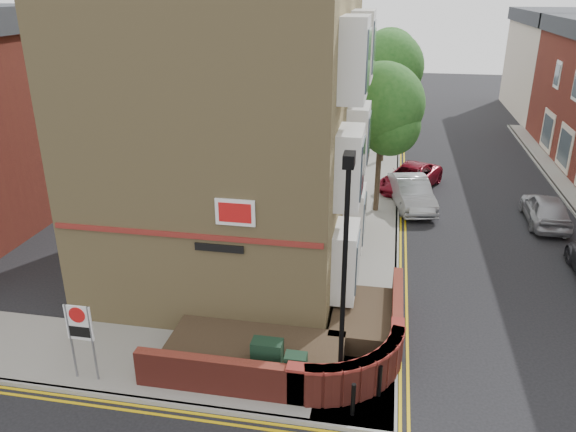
# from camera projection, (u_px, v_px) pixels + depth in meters

# --- Properties ---
(ground) EXTENTS (120.00, 120.00, 0.00)m
(ground) POSITION_uv_depth(u_px,v_px,m) (268.00, 419.00, 13.59)
(ground) COLOR black
(ground) RESTS_ON ground
(pavement_corner) EXTENTS (13.00, 3.00, 0.12)m
(pavement_corner) POSITION_uv_depth(u_px,v_px,m) (156.00, 363.00, 15.53)
(pavement_corner) COLOR gray
(pavement_corner) RESTS_ON ground
(pavement_main) EXTENTS (2.00, 32.00, 0.12)m
(pavement_main) POSITION_uv_depth(u_px,v_px,m) (377.00, 196.00, 27.77)
(pavement_main) COLOR gray
(pavement_main) RESTS_ON ground
(kerb_side) EXTENTS (13.00, 0.15, 0.12)m
(kerb_side) POSITION_uv_depth(u_px,v_px,m) (133.00, 399.00, 14.16)
(kerb_side) COLOR gray
(kerb_side) RESTS_ON ground
(kerb_main_near) EXTENTS (0.15, 32.00, 0.12)m
(kerb_main_near) POSITION_uv_depth(u_px,v_px,m) (398.00, 197.00, 27.60)
(kerb_main_near) COLOR gray
(kerb_main_near) RESTS_ON ground
(yellow_lines_side) EXTENTS (13.00, 0.28, 0.01)m
(yellow_lines_side) POSITION_uv_depth(u_px,v_px,m) (129.00, 407.00, 13.96)
(yellow_lines_side) COLOR gold
(yellow_lines_side) RESTS_ON ground
(yellow_lines_main) EXTENTS (0.28, 32.00, 0.01)m
(yellow_lines_main) POSITION_uv_depth(u_px,v_px,m) (403.00, 199.00, 27.58)
(yellow_lines_main) COLOR gold
(yellow_lines_main) RESTS_ON ground
(corner_building) EXTENTS (8.95, 10.40, 13.60)m
(corner_building) POSITION_uv_depth(u_px,v_px,m) (235.00, 97.00, 18.97)
(corner_building) COLOR #9C8353
(corner_building) RESTS_ON ground
(garden_wall) EXTENTS (6.80, 6.00, 1.20)m
(garden_wall) POSITION_uv_depth(u_px,v_px,m) (287.00, 357.00, 15.87)
(garden_wall) COLOR maroon
(garden_wall) RESTS_ON ground
(lamppost) EXTENTS (0.25, 0.50, 6.30)m
(lamppost) POSITION_uv_depth(u_px,v_px,m) (344.00, 280.00, 13.14)
(lamppost) COLOR black
(lamppost) RESTS_ON pavement_corner
(utility_cabinet_large) EXTENTS (0.80, 0.45, 1.20)m
(utility_cabinet_large) POSITION_uv_depth(u_px,v_px,m) (267.00, 361.00, 14.55)
(utility_cabinet_large) COLOR black
(utility_cabinet_large) RESTS_ON pavement_corner
(utility_cabinet_small) EXTENTS (0.55, 0.40, 1.10)m
(utility_cabinet_small) POSITION_uv_depth(u_px,v_px,m) (296.00, 373.00, 14.16)
(utility_cabinet_small) COLOR black
(utility_cabinet_small) RESTS_ON pavement_corner
(bollard_near) EXTENTS (0.11, 0.11, 0.90)m
(bollard_near) POSITION_uv_depth(u_px,v_px,m) (353.00, 400.00, 13.40)
(bollard_near) COLOR black
(bollard_near) RESTS_ON pavement_corner
(bollard_far) EXTENTS (0.11, 0.11, 0.90)m
(bollard_far) POSITION_uv_depth(u_px,v_px,m) (380.00, 381.00, 14.03)
(bollard_far) COLOR black
(bollard_far) RESTS_ON pavement_corner
(zone_sign) EXTENTS (0.72, 0.07, 2.20)m
(zone_sign) POSITION_uv_depth(u_px,v_px,m) (80.00, 329.00, 14.27)
(zone_sign) COLOR slate
(zone_sign) RESTS_ON pavement_corner
(far_terrace_cream) EXTENTS (5.40, 12.40, 8.00)m
(far_terrace_cream) POSITION_uv_depth(u_px,v_px,m) (551.00, 63.00, 44.12)
(far_terrace_cream) COLOR beige
(far_terrace_cream) RESTS_ON ground
(tree_near) EXTENTS (3.64, 3.65, 6.70)m
(tree_near) POSITION_uv_depth(u_px,v_px,m) (382.00, 111.00, 24.22)
(tree_near) COLOR #382B1E
(tree_near) RESTS_ON pavement_main
(tree_mid) EXTENTS (4.03, 4.03, 7.42)m
(tree_mid) POSITION_uv_depth(u_px,v_px,m) (387.00, 73.00, 31.30)
(tree_mid) COLOR #382B1E
(tree_mid) RESTS_ON pavement_main
(tree_far) EXTENTS (3.81, 3.81, 7.00)m
(tree_far) POSITION_uv_depth(u_px,v_px,m) (389.00, 61.00, 38.68)
(tree_far) COLOR #382B1E
(tree_far) RESTS_ON pavement_main
(traffic_light_assembly) EXTENTS (0.20, 0.16, 4.20)m
(traffic_light_assembly) POSITION_uv_depth(u_px,v_px,m) (392.00, 106.00, 34.84)
(traffic_light_assembly) COLOR black
(traffic_light_assembly) RESTS_ON pavement_main
(silver_car_near) EXTENTS (2.40, 4.54, 1.42)m
(silver_car_near) POSITION_uv_depth(u_px,v_px,m) (412.00, 193.00, 26.33)
(silver_car_near) COLOR #94989B
(silver_car_near) RESTS_ON ground
(red_car_main) EXTENTS (3.64, 4.99, 1.26)m
(red_car_main) POSITION_uv_depth(u_px,v_px,m) (411.00, 177.00, 28.67)
(red_car_main) COLOR maroon
(red_car_main) RESTS_ON ground
(silver_car_far) EXTENTS (1.67, 4.00, 1.36)m
(silver_car_far) POSITION_uv_depth(u_px,v_px,m) (546.00, 209.00, 24.47)
(silver_car_far) COLOR #929399
(silver_car_far) RESTS_ON ground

